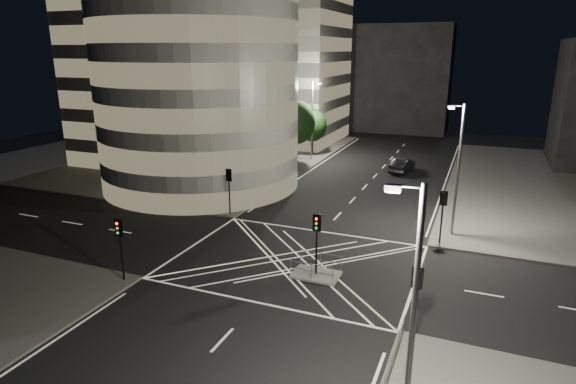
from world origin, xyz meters
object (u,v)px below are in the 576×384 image
at_px(sedan, 402,165).
at_px(street_lamp_left_near, 249,142).
at_px(traffic_signal_nl, 120,238).
at_px(street_lamp_right_near, 411,321).
at_px(central_island, 316,275).
at_px(street_lamp_right_far, 458,166).
at_px(traffic_signal_nr, 416,291).
at_px(traffic_signal_fr, 443,207).
at_px(traffic_signal_island, 317,233).
at_px(traffic_signal_fl, 229,183).
at_px(street_lamp_left_far, 313,118).

bearing_deg(sedan, street_lamp_left_near, 60.88).
bearing_deg(traffic_signal_nl, street_lamp_right_near, -21.55).
bearing_deg(central_island, street_lamp_right_far, 54.70).
distance_m(street_lamp_right_near, sedan, 42.85).
bearing_deg(sedan, traffic_signal_nr, 107.83).
relative_size(central_island, traffic_signal_nl, 0.75).
relative_size(traffic_signal_nl, street_lamp_right_far, 0.40).
bearing_deg(traffic_signal_nr, traffic_signal_fr, 90.00).
distance_m(traffic_signal_nl, traffic_signal_fr, 22.24).
height_order(street_lamp_left_near, street_lamp_right_far, same).
bearing_deg(sedan, traffic_signal_island, 96.60).
xyz_separation_m(traffic_signal_island, sedan, (0.52, 29.52, -2.08)).
bearing_deg(traffic_signal_nr, traffic_signal_fl, 142.31).
distance_m(traffic_signal_island, street_lamp_left_far, 33.61).
height_order(traffic_signal_fl, traffic_signal_nr, same).
relative_size(traffic_signal_island, street_lamp_right_far, 0.40).
bearing_deg(traffic_signal_island, street_lamp_right_near, -59.25).
xyz_separation_m(street_lamp_left_far, sedan, (11.95, -1.98, -4.71)).
distance_m(traffic_signal_nl, street_lamp_left_near, 18.99).
height_order(central_island, street_lamp_right_near, street_lamp_right_near).
bearing_deg(street_lamp_right_far, traffic_signal_nr, -92.30).
bearing_deg(traffic_signal_nl, traffic_signal_fr, 37.69).
distance_m(street_lamp_left_near, street_lamp_right_near, 32.13).
distance_m(central_island, traffic_signal_nr, 9.08).
distance_m(traffic_signal_fr, street_lamp_right_near, 20.97).
bearing_deg(street_lamp_right_near, traffic_signal_fr, 91.75).
relative_size(street_lamp_left_near, street_lamp_right_near, 1.00).
relative_size(traffic_signal_nl, street_lamp_left_far, 0.40).
xyz_separation_m(central_island, traffic_signal_island, (0.00, 0.00, 2.84)).
bearing_deg(traffic_signal_fr, street_lamp_right_near, -88.25).
relative_size(traffic_signal_fr, sedan, 0.79).
distance_m(street_lamp_right_far, sedan, 20.78).
xyz_separation_m(traffic_signal_fl, traffic_signal_island, (10.80, -8.30, 0.00)).
distance_m(traffic_signal_nr, traffic_signal_island, 8.62).
height_order(traffic_signal_nl, street_lamp_right_near, street_lamp_right_near).
distance_m(central_island, street_lamp_right_far, 13.98).
relative_size(traffic_signal_island, sedan, 0.79).
bearing_deg(street_lamp_right_near, street_lamp_left_far, 113.21).
xyz_separation_m(traffic_signal_fl, traffic_signal_nl, (0.00, -13.60, 0.00)).
height_order(traffic_signal_fl, traffic_signal_fr, same).
relative_size(central_island, street_lamp_left_far, 0.30).
height_order(central_island, traffic_signal_nl, traffic_signal_nl).
distance_m(central_island, traffic_signal_nl, 12.36).
bearing_deg(street_lamp_right_far, sedan, 109.98).
bearing_deg(traffic_signal_fr, street_lamp_right_far, 73.89).
bearing_deg(traffic_signal_fr, traffic_signal_nr, -90.00).
bearing_deg(sedan, street_lamp_right_far, 117.59).
relative_size(central_island, traffic_signal_island, 0.75).
xyz_separation_m(traffic_signal_nl, street_lamp_left_far, (-0.64, 36.80, 2.63)).
xyz_separation_m(traffic_signal_fr, street_lamp_right_near, (0.64, -20.80, 2.63)).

